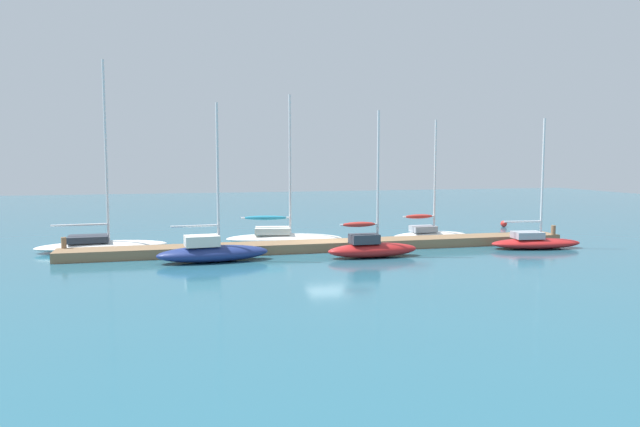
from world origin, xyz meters
TOP-DOWN VIEW (x-y plane):
  - ground_plane at (0.00, 0.00)m, footprint 120.00×120.00m
  - dock_pier at (0.00, 0.00)m, footprint 30.23×1.96m
  - dock_piling_near_end at (-14.72, 0.83)m, footprint 0.28×0.28m
  - dock_piling_far_end at (14.72, -0.83)m, footprint 0.28×0.28m
  - sailboat_0 at (-13.06, 3.08)m, footprint 7.57×2.90m
  - sailboat_1 at (-6.97, -2.29)m, footprint 5.98×2.20m
  - sailboat_2 at (-2.13, 3.29)m, footprint 7.70×3.52m
  - sailboat_3 at (1.64, -3.03)m, footprint 5.17×1.54m
  - sailboat_4 at (7.51, 2.24)m, footprint 5.31×1.75m
  - sailboat_5 at (12.25, -2.51)m, footprint 5.73×2.45m
  - mooring_buoy_red at (16.56, 7.94)m, footprint 0.50×0.50m

SIDE VIEW (x-z plane):
  - ground_plane at x=0.00m, z-range 0.00..0.00m
  - mooring_buoy_red at x=16.56m, z-range 0.00..0.50m
  - dock_pier at x=0.00m, z-range 0.00..0.55m
  - sailboat_0 at x=-13.06m, z-range -5.11..6.00m
  - sailboat_5 at x=12.25m, z-range -3.45..4.35m
  - sailboat_2 at x=-2.13m, z-range -4.23..5.20m
  - sailboat_4 at x=7.51m, z-range -3.47..4.45m
  - sailboat_1 at x=-6.97m, z-range -3.58..4.73m
  - dock_piling_near_end at x=-14.72m, z-range 0.00..1.15m
  - dock_piling_far_end at x=14.72m, z-range 0.00..1.15m
  - sailboat_3 at x=1.64m, z-range -3.43..4.59m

